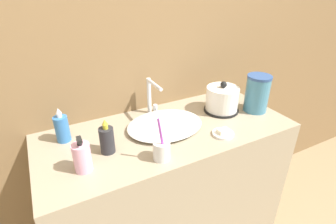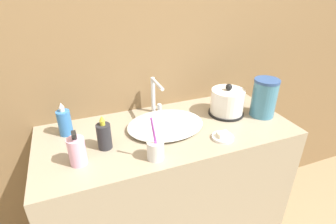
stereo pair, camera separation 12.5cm
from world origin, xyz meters
TOP-DOWN VIEW (x-y plane):
  - wall_back at (0.00, 0.57)m, footprint 6.00×0.04m
  - vanity_counter at (0.00, 0.28)m, footprint 1.26×0.55m
  - sink_basin at (-0.01, 0.30)m, footprint 0.39×0.31m
  - faucet at (-0.00, 0.47)m, footprint 0.06×0.16m
  - electric_kettle at (0.36, 0.32)m, footprint 0.19×0.19m
  - toothbrush_cup at (-0.13, 0.08)m, footprint 0.07×0.07m
  - lotion_bottle at (-0.43, 0.16)m, footprint 0.07×0.07m
  - shampoo_bottle at (-0.32, 0.24)m, footprint 0.06×0.06m
  - mouthwash_bottle at (-0.47, 0.42)m, footprint 0.06×0.06m
  - soap_dish at (0.21, 0.11)m, footprint 0.10×0.10m
  - water_pitcher at (0.53, 0.23)m, footprint 0.13×0.13m

SIDE VIEW (x-z plane):
  - vanity_counter at x=0.00m, z-range 0.00..0.87m
  - soap_dish at x=0.21m, z-range 0.87..0.90m
  - sink_basin at x=-0.01m, z-range 0.87..0.91m
  - toothbrush_cup at x=-0.13m, z-range 0.82..1.02m
  - lotion_bottle at x=-0.43m, z-range 0.86..1.01m
  - shampoo_bottle at x=-0.32m, z-range 0.86..1.02m
  - electric_kettle at x=0.36m, z-range 0.85..1.03m
  - mouthwash_bottle at x=-0.47m, z-range 0.86..1.02m
  - water_pitcher at x=0.53m, z-range 0.87..1.08m
  - faucet at x=0.00m, z-range 0.89..1.09m
  - wall_back at x=0.00m, z-range 0.00..2.60m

